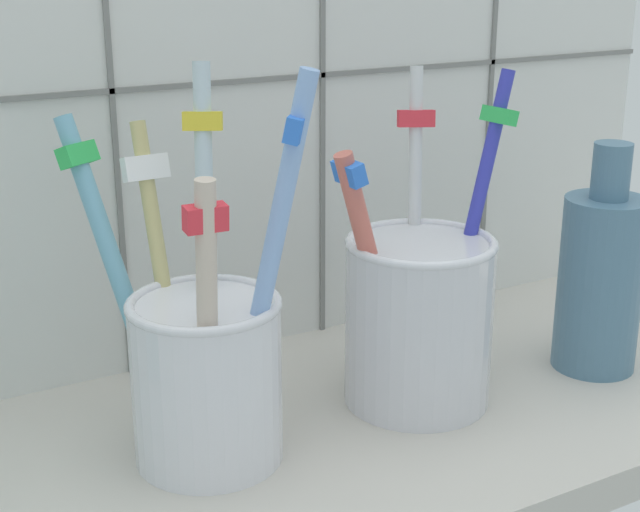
# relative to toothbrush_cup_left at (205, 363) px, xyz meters

# --- Properties ---
(counter_slab) EXTENTS (0.64, 0.22, 0.02)m
(counter_slab) POSITION_rel_toothbrush_cup_left_xyz_m (0.06, -0.00, -0.06)
(counter_slab) COLOR #BCB7AD
(counter_slab) RESTS_ON ground
(tile_wall_back) EXTENTS (0.64, 0.02, 0.45)m
(tile_wall_back) POSITION_rel_toothbrush_cup_left_xyz_m (0.06, 0.12, 0.16)
(tile_wall_back) COLOR silver
(tile_wall_back) RESTS_ON ground
(toothbrush_cup_left) EXTENTS (0.09, 0.12, 0.19)m
(toothbrush_cup_left) POSITION_rel_toothbrush_cup_left_xyz_m (0.00, 0.00, 0.00)
(toothbrush_cup_left) COLOR silver
(toothbrush_cup_left) RESTS_ON counter_slab
(toothbrush_cup_right) EXTENTS (0.11, 0.09, 0.18)m
(toothbrush_cup_right) POSITION_rel_toothbrush_cup_left_xyz_m (0.12, -0.00, 0.00)
(toothbrush_cup_right) COLOR silver
(toothbrush_cup_right) RESTS_ON counter_slab
(ceramic_vase) EXTENTS (0.05, 0.05, 0.13)m
(ceramic_vase) POSITION_rel_toothbrush_cup_left_xyz_m (0.24, -0.02, 0.01)
(ceramic_vase) COLOR slate
(ceramic_vase) RESTS_ON counter_slab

